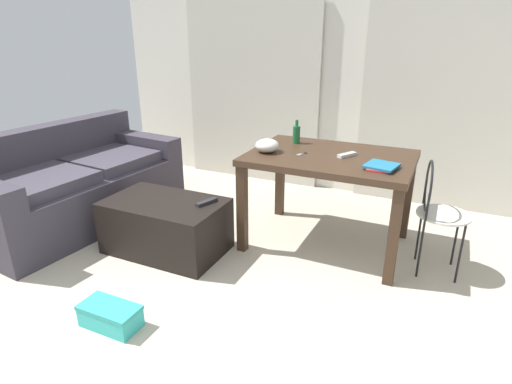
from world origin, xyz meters
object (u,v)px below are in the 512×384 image
Objects in this scene: tv_remote_on_table at (347,155)px; tv_remote_primary at (207,202)px; shoebox at (110,316)px; craft_table at (330,167)px; scissors at (303,154)px; coffee_table at (166,226)px; bowl at (267,146)px; couch at (74,186)px; book_stack at (381,166)px; wire_chair at (436,204)px; bottle_near at (296,134)px.

tv_remote_on_table is 0.89× the size of tv_remote_primary.
tv_remote_on_table reaches higher than shoebox.
scissors is (-0.20, -0.06, 0.10)m from craft_table.
coffee_table reaches higher than shoebox.
craft_table is 3.39× the size of shoebox.
couch is at bearing -167.61° from bowl.
book_stack is (0.88, -0.05, -0.04)m from bowl.
tv_remote_primary is (-0.79, -0.55, -0.22)m from craft_table.
scissors is (0.92, 0.59, 0.55)m from coffee_table.
craft_table is at bearing 53.55° from tv_remote_primary.
book_stack reaches higher than tv_remote_on_table.
couch is 2.69m from book_stack.
craft_table is 0.81m from wire_chair.
craft_table is 6.55× the size of bowl.
bowl is 0.62m from tv_remote_on_table.
book_stack is at bearing -11.47° from scissors.
craft_table is at bearing 30.14° from coffee_table.
wire_chair is (1.91, 0.57, 0.31)m from coffee_table.
shoebox is at bearing -118.83° from craft_table.
couch is 9.76× the size of bottle_near.
bottle_near reaches higher than bowl.
bottle_near reaches higher than book_stack.
bowl is at bearing 71.39° from tv_remote_primary.
coffee_table is at bearing -163.12° from book_stack.
scissors is at bearing 58.10° from tv_remote_primary.
bowl reaches higher than craft_table.
bowl is 0.88m from book_stack.
tv_remote_primary is at bearing -1.33° from couch.
couch is at bearing 142.46° from shoebox.
scissors is 0.84m from tv_remote_primary.
book_stack is at bearing -28.09° from bottle_near.
couch is 2.45m from tv_remote_on_table.
shoebox is (-0.66, -1.50, -0.69)m from scissors.
tv_remote_on_table is 1.13m from tv_remote_primary.
wire_chair is at bearing 35.19° from tv_remote_primary.
scissors is at bearing -162.17° from craft_table.
coffee_table is 0.96m from shoebox.
bowl reaches higher than couch.
couch reaches higher than book_stack.
bottle_near is at bearing 49.13° from coffee_table.
book_stack is at bearing 47.39° from shoebox.
couch is 10.19× the size of bowl.
coffee_table is 1.02m from bowl.
shoebox is at bearing -113.83° from scissors.
couch reaches higher than wire_chair.
craft_table is 1.48× the size of wire_chair.
tv_remote_on_table is (0.60, 0.14, -0.04)m from bowl.
bottle_near is 0.80× the size of book_stack.
bowl is 1.01× the size of tv_remote_primary.
scissors is at bearing 12.67° from couch.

